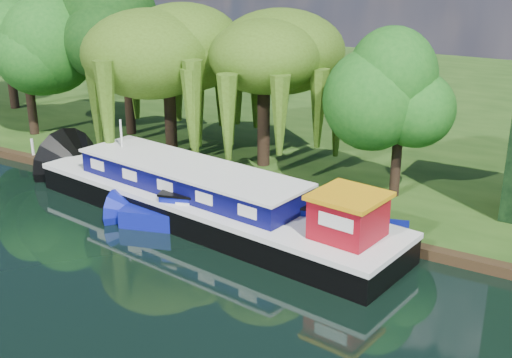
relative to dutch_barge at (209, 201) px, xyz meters
The scene contains 12 objects.
ground 7.86m from the dutch_barge, 122.88° to the right, with size 120.00×120.00×0.00m, color black.
far_bank 27.80m from the dutch_barge, 98.75° to the left, with size 120.00×52.00×0.45m, color #1E3F11.
dutch_barge is the anchor object (origin of this frame).
narrowboat 2.76m from the dutch_barge, ahead, with size 13.01×5.88×1.89m.
willow_left 10.80m from the dutch_barge, 139.04° to the left, with size 6.96×6.96×8.35m.
willow_right 9.16m from the dutch_barge, 101.19° to the left, with size 6.40×6.40×7.79m.
tree_far_left 19.40m from the dutch_barge, 163.97° to the left, with size 5.38×5.38×8.68m.
tree_far_back 27.56m from the dutch_barge, 159.37° to the left, with size 5.73×5.73×9.64m.
tree_far_mid 16.20m from the dutch_barge, 145.40° to the left, with size 5.74×5.74×9.38m.
tree_far_right 10.33m from the dutch_barge, 45.28° to the left, with size 4.35×4.35×7.11m.
lamppost 5.61m from the dutch_barge, 133.28° to the left, with size 0.36×0.36×2.56m.
mooring_posts 5.08m from the dutch_barge, 158.53° to the left, with size 19.16×0.16×1.00m.
Camera 1 is at (20.47, -16.08, 12.10)m, focal length 45.00 mm.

